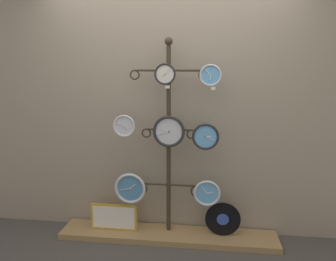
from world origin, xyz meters
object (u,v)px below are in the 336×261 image
at_px(clock_middle_right, 206,137).
at_px(clock_top_center, 165,74).
at_px(clock_top_right, 210,75).
at_px(vinyl_record, 223,219).
at_px(clock_middle_center, 169,131).
at_px(picture_frame, 114,217).
at_px(clock_middle_left, 124,126).
at_px(clock_bottom_right, 207,193).
at_px(clock_bottom_left, 130,188).
at_px(display_stand, 169,164).

bearing_deg(clock_middle_right, clock_top_center, -179.25).
height_order(clock_top_right, vinyl_record, clock_top_right).
height_order(clock_top_center, clock_top_right, clock_top_center).
distance_m(clock_middle_center, clock_middle_right, 0.35).
bearing_deg(picture_frame, clock_middle_right, -0.53).
distance_m(clock_middle_left, clock_middle_right, 0.78).
xyz_separation_m(clock_middle_center, clock_middle_right, (0.35, 0.02, -0.04)).
bearing_deg(picture_frame, clock_bottom_right, -0.86).
height_order(clock_middle_left, clock_bottom_right, clock_middle_left).
bearing_deg(clock_top_center, picture_frame, 178.56).
relative_size(clock_top_right, clock_bottom_left, 0.64).
distance_m(clock_middle_right, clock_bottom_right, 0.56).
distance_m(clock_top_right, clock_bottom_left, 1.35).
distance_m(clock_middle_right, clock_bottom_left, 0.91).
distance_m(clock_top_right, clock_middle_right, 0.57).
bearing_deg(picture_frame, vinyl_record, 1.10).
bearing_deg(clock_bottom_right, clock_top_right, 70.47).
xyz_separation_m(clock_middle_right, clock_bottom_left, (-0.73, -0.02, -0.54)).
xyz_separation_m(clock_top_right, clock_bottom_right, (-0.01, -0.02, -1.13)).
xyz_separation_m(clock_middle_left, clock_middle_right, (0.78, 0.02, -0.09)).
height_order(clock_middle_left, clock_middle_right, clock_middle_left).
bearing_deg(clock_top_right, display_stand, 169.18).
relative_size(vinyl_record, picture_frame, 0.73).
distance_m(clock_top_center, clock_bottom_right, 1.21).
xyz_separation_m(clock_top_right, clock_middle_right, (-0.03, -0.01, -0.57)).
distance_m(clock_middle_right, picture_frame, 1.27).
height_order(clock_top_center, picture_frame, clock_top_center).
bearing_deg(clock_middle_center, clock_middle_left, -179.52).
bearing_deg(clock_middle_right, clock_middle_left, -178.42).
bearing_deg(picture_frame, clock_top_center, -1.44).
relative_size(clock_middle_left, clock_bottom_left, 0.69).
xyz_separation_m(clock_middle_center, vinyl_record, (0.53, 0.05, -0.89)).
bearing_deg(picture_frame, clock_bottom_left, -8.98).
xyz_separation_m(clock_middle_right, clock_bottom_right, (0.03, -0.01, -0.56)).
xyz_separation_m(clock_bottom_left, picture_frame, (-0.19, 0.03, -0.33)).
bearing_deg(clock_middle_left, vinyl_record, 3.03).
bearing_deg(clock_middle_center, display_stand, 98.11).
bearing_deg(clock_middle_left, display_stand, 14.26).
bearing_deg(clock_middle_center, clock_top_center, 160.98).
relative_size(display_stand, clock_bottom_right, 7.61).
distance_m(clock_bottom_left, vinyl_record, 0.97).
height_order(display_stand, clock_middle_center, display_stand).
bearing_deg(clock_middle_left, picture_frame, 168.25).
bearing_deg(clock_middle_center, clock_bottom_left, -179.48).
relative_size(clock_top_right, picture_frame, 0.42).
distance_m(display_stand, clock_middle_right, 0.48).
height_order(display_stand, clock_middle_left, display_stand).
bearing_deg(clock_middle_left, clock_bottom_right, 1.12).
relative_size(clock_middle_center, clock_middle_right, 1.19).
bearing_deg(clock_bottom_left, clock_top_right, 2.30).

